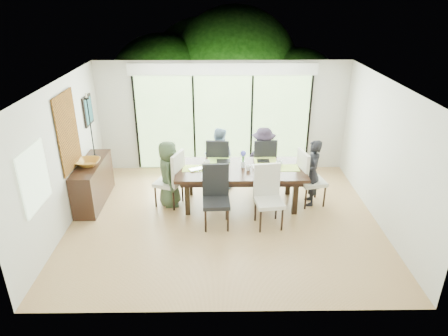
{
  "coord_description": "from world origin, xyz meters",
  "views": [
    {
      "loc": [
        -0.09,
        -6.83,
        4.18
      ],
      "look_at": [
        0.0,
        0.25,
        1.0
      ],
      "focal_mm": 32.0,
      "sensor_mm": 36.0,
      "label": 1
    }
  ],
  "objects_px": {
    "chair_near_left": "(216,198)",
    "person_far_right": "(263,158)",
    "person_right_end": "(312,173)",
    "vase": "(243,164)",
    "cup_a": "(207,163)",
    "chair_left_end": "(168,178)",
    "chair_right_end": "(312,177)",
    "chair_far_right": "(263,162)",
    "person_left_end": "(169,174)",
    "table_top": "(241,170)",
    "laptop": "(199,170)",
    "bowl": "(88,163)",
    "cup_b": "(248,168)",
    "chair_far_left": "(219,162)",
    "person_far_left": "(219,158)",
    "cup_c": "(279,164)",
    "chair_near_right": "(269,198)",
    "sideboard": "(93,183)"
  },
  "relations": [
    {
      "from": "person_left_end",
      "to": "cup_c",
      "type": "xyz_separation_m",
      "value": [
        2.28,
        0.1,
        0.17
      ]
    },
    {
      "from": "chair_near_left",
      "to": "cup_b",
      "type": "height_order",
      "value": "chair_near_left"
    },
    {
      "from": "chair_far_left",
      "to": "cup_a",
      "type": "relative_size",
      "value": 8.87
    },
    {
      "from": "chair_near_right",
      "to": "cup_a",
      "type": "distance_m",
      "value": 1.6
    },
    {
      "from": "chair_near_left",
      "to": "cup_a",
      "type": "height_order",
      "value": "chair_near_left"
    },
    {
      "from": "person_far_left",
      "to": "vase",
      "type": "height_order",
      "value": "person_far_left"
    },
    {
      "from": "laptop",
      "to": "bowl",
      "type": "xyz_separation_m",
      "value": [
        -2.26,
        0.12,
        0.12
      ]
    },
    {
      "from": "person_far_right",
      "to": "bowl",
      "type": "height_order",
      "value": "person_far_right"
    },
    {
      "from": "chair_left_end",
      "to": "chair_far_left",
      "type": "height_order",
      "value": "same"
    },
    {
      "from": "chair_far_left",
      "to": "laptop",
      "type": "distance_m",
      "value": 1.06
    },
    {
      "from": "chair_left_end",
      "to": "person_left_end",
      "type": "height_order",
      "value": "person_left_end"
    },
    {
      "from": "person_right_end",
      "to": "vase",
      "type": "bearing_deg",
      "value": -90.48
    },
    {
      "from": "chair_right_end",
      "to": "vase",
      "type": "height_order",
      "value": "chair_right_end"
    },
    {
      "from": "chair_left_end",
      "to": "chair_right_end",
      "type": "bearing_deg",
      "value": 110.6
    },
    {
      "from": "chair_left_end",
      "to": "chair_right_end",
      "type": "height_order",
      "value": "same"
    },
    {
      "from": "chair_far_right",
      "to": "person_right_end",
      "type": "bearing_deg",
      "value": 133.18
    },
    {
      "from": "person_right_end",
      "to": "chair_right_end",
      "type": "bearing_deg",
      "value": 91.52
    },
    {
      "from": "person_right_end",
      "to": "bowl",
      "type": "height_order",
      "value": "person_right_end"
    },
    {
      "from": "person_right_end",
      "to": "cup_c",
      "type": "height_order",
      "value": "person_right_end"
    },
    {
      "from": "sideboard",
      "to": "chair_far_right",
      "type": "bearing_deg",
      "value": 11.25
    },
    {
      "from": "chair_left_end",
      "to": "table_top",
      "type": "bearing_deg",
      "value": 110.6
    },
    {
      "from": "person_left_end",
      "to": "cup_c",
      "type": "relative_size",
      "value": 10.4
    },
    {
      "from": "chair_far_left",
      "to": "chair_near_right",
      "type": "relative_size",
      "value": 1.0
    },
    {
      "from": "chair_near_left",
      "to": "chair_far_left",
      "type": "bearing_deg",
      "value": 85.66
    },
    {
      "from": "chair_right_end",
      "to": "chair_far_right",
      "type": "bearing_deg",
      "value": 36.09
    },
    {
      "from": "chair_near_left",
      "to": "person_far_right",
      "type": "height_order",
      "value": "person_far_right"
    },
    {
      "from": "cup_b",
      "to": "person_right_end",
      "type": "bearing_deg",
      "value": 4.3
    },
    {
      "from": "person_right_end",
      "to": "vase",
      "type": "distance_m",
      "value": 1.44
    },
    {
      "from": "table_top",
      "to": "chair_right_end",
      "type": "height_order",
      "value": "chair_right_end"
    },
    {
      "from": "chair_right_end",
      "to": "cup_a",
      "type": "xyz_separation_m",
      "value": [
        -2.2,
        0.15,
        0.27
      ]
    },
    {
      "from": "chair_left_end",
      "to": "cup_b",
      "type": "distance_m",
      "value": 1.67
    },
    {
      "from": "chair_far_left",
      "to": "chair_near_left",
      "type": "relative_size",
      "value": 1.0
    },
    {
      "from": "chair_right_end",
      "to": "cup_b",
      "type": "xyz_separation_m",
      "value": [
        -1.35,
        -0.1,
        0.27
      ]
    },
    {
      "from": "cup_a",
      "to": "cup_b",
      "type": "height_order",
      "value": "cup_a"
    },
    {
      "from": "person_right_end",
      "to": "person_far_left",
      "type": "height_order",
      "value": "same"
    },
    {
      "from": "chair_far_right",
      "to": "person_left_end",
      "type": "relative_size",
      "value": 0.85
    },
    {
      "from": "chair_right_end",
      "to": "cup_a",
      "type": "relative_size",
      "value": 8.87
    },
    {
      "from": "table_top",
      "to": "cup_b",
      "type": "height_order",
      "value": "cup_b"
    },
    {
      "from": "chair_left_end",
      "to": "cup_b",
      "type": "bearing_deg",
      "value": 107.13
    },
    {
      "from": "chair_left_end",
      "to": "chair_near_right",
      "type": "height_order",
      "value": "same"
    },
    {
      "from": "person_right_end",
      "to": "person_far_right",
      "type": "xyz_separation_m",
      "value": [
        -0.93,
        0.83,
        0.0
      ]
    },
    {
      "from": "person_right_end",
      "to": "sideboard",
      "type": "bearing_deg",
      "value": -90.01
    },
    {
      "from": "chair_near_right",
      "to": "laptop",
      "type": "xyz_separation_m",
      "value": [
        -1.35,
        0.77,
        0.23
      ]
    },
    {
      "from": "chair_far_right",
      "to": "chair_near_left",
      "type": "xyz_separation_m",
      "value": [
        -1.05,
        -1.72,
        0.0
      ]
    },
    {
      "from": "laptop",
      "to": "chair_far_right",
      "type": "bearing_deg",
      "value": 7.6
    },
    {
      "from": "chair_far_right",
      "to": "laptop",
      "type": "xyz_separation_m",
      "value": [
        -1.4,
        -0.95,
        0.23
      ]
    },
    {
      "from": "chair_far_right",
      "to": "person_far_right",
      "type": "xyz_separation_m",
      "value": [
        0.0,
        -0.02,
        0.1
      ]
    },
    {
      "from": "bowl",
      "to": "chair_left_end",
      "type": "bearing_deg",
      "value": -0.79
    },
    {
      "from": "chair_far_right",
      "to": "vase",
      "type": "bearing_deg",
      "value": 53.6
    },
    {
      "from": "chair_near_left",
      "to": "person_far_left",
      "type": "bearing_deg",
      "value": 85.64
    }
  ]
}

